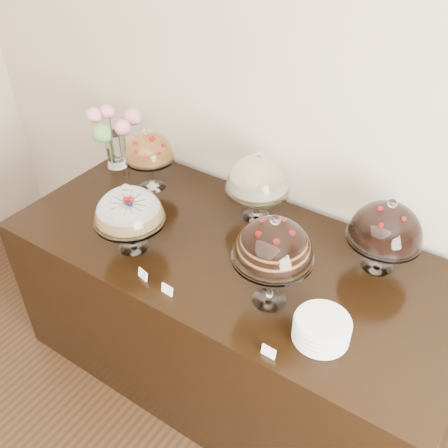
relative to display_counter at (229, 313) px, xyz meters
The scene contains 12 objects.
wall_back 1.20m from the display_counter, 69.52° to the left, with size 5.00×0.04×3.00m, color beige.
display_counter is the anchor object (origin of this frame).
cake_stand_sugar_sponge 0.82m from the display_counter, 148.34° to the right, with size 0.33×0.33×0.36m.
cake_stand_choco_layer 0.85m from the display_counter, 30.53° to the right, with size 0.33×0.33×0.45m.
cake_stand_cheesecake 0.75m from the display_counter, 95.51° to the left, with size 0.33×0.33×0.39m.
cake_stand_dark_choco 0.97m from the display_counter, 23.29° to the left, with size 0.33×0.33×0.37m.
cake_stand_fruit_tart 0.98m from the display_counter, 161.92° to the left, with size 0.27×0.27×0.37m.
flower_vase 1.22m from the display_counter, 164.22° to the left, with size 0.28×0.33×0.37m.
plate_stack 0.82m from the display_counter, 23.75° to the right, with size 0.22×0.22×0.10m.
price_card_left 0.65m from the display_counter, 118.66° to the right, with size 0.06×0.01×0.04m, color white.
price_card_right 0.80m from the display_counter, 43.86° to the right, with size 0.06×0.01×0.04m, color white.
price_card_extra 0.62m from the display_counter, 98.66° to the right, with size 0.06×0.01×0.04m, color white.
Camera 1 is at (0.79, 0.91, 2.45)m, focal length 40.00 mm.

